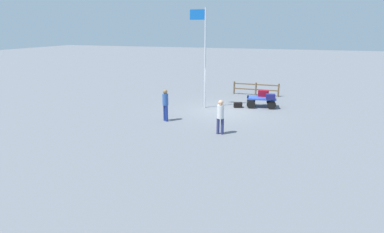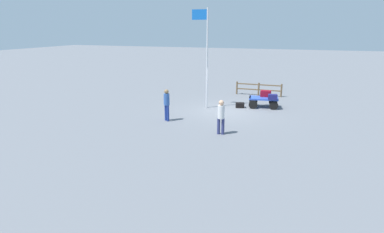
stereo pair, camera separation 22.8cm
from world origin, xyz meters
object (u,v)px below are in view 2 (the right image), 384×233
at_px(suitcase_olive, 266,94).
at_px(suitcase_navy, 273,97).
at_px(flagpole, 206,50).
at_px(luggage_cart, 263,100).
at_px(suitcase_dark, 240,105).
at_px(worker_trailing, 167,103).
at_px(worker_lead, 221,115).

distance_m(suitcase_olive, suitcase_navy, 0.85).
bearing_deg(flagpole, luggage_cart, -159.38).
distance_m(suitcase_navy, flagpole, 4.87).
distance_m(suitcase_olive, suitcase_dark, 1.79).
bearing_deg(luggage_cart, suitcase_olive, -107.22).
distance_m(suitcase_olive, worker_trailing, 6.74).
distance_m(suitcase_dark, worker_trailing, 5.22).
bearing_deg(suitcase_navy, flagpole, 12.68).
distance_m(worker_lead, worker_trailing, 3.46).
height_order(suitcase_olive, suitcase_dark, suitcase_olive).
xyz_separation_m(luggage_cart, suitcase_olive, (-0.09, -0.31, 0.37)).
relative_size(suitcase_olive, flagpole, 0.11).
bearing_deg(flagpole, worker_lead, 115.56).
relative_size(luggage_cart, worker_trailing, 1.12).
relative_size(suitcase_navy, worker_lead, 0.36).
bearing_deg(suitcase_navy, worker_trailing, 41.38).
xyz_separation_m(suitcase_olive, worker_trailing, (4.46, 5.05, 0.16)).
xyz_separation_m(suitcase_dark, worker_lead, (-0.19, 5.36, 0.77)).
relative_size(luggage_cart, suitcase_dark, 3.25).
xyz_separation_m(suitcase_olive, flagpole, (3.46, 1.57, 2.67)).
bearing_deg(worker_trailing, suitcase_navy, -138.62).
xyz_separation_m(suitcase_olive, worker_lead, (1.22, 6.25, 0.12)).
height_order(luggage_cart, suitcase_olive, suitcase_olive).
xyz_separation_m(worker_lead, flagpole, (2.24, -4.68, 2.55)).
xyz_separation_m(luggage_cart, suitcase_navy, (-0.59, 0.37, 0.33)).
distance_m(suitcase_dark, worker_lead, 5.42).
relative_size(suitcase_olive, worker_trailing, 0.37).
height_order(suitcase_olive, flagpole, flagpole).
distance_m(luggage_cart, suitcase_navy, 0.78).
height_order(luggage_cart, suitcase_navy, suitcase_navy).
height_order(suitcase_olive, worker_lead, worker_lead).
bearing_deg(worker_lead, luggage_cart, -100.69).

